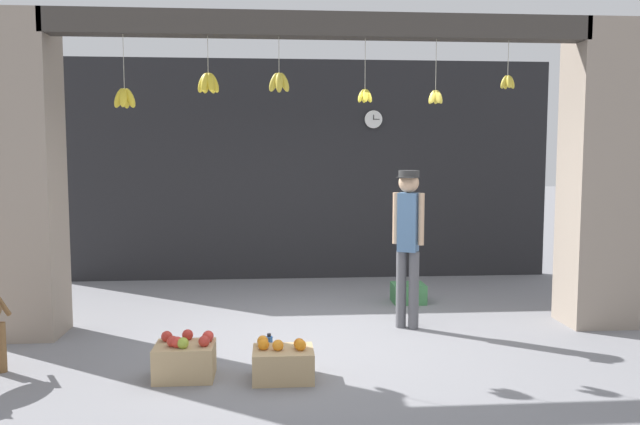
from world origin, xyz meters
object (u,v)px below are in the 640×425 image
water_bottle (269,350)px  wall_clock (373,119)px  fruit_crate_apples (185,359)px  produce_box_green (408,293)px  fruit_crate_oranges (283,363)px  shopkeeper (408,235)px

water_bottle → wall_clock: 4.76m
fruit_crate_apples → wall_clock: size_ratio=1.75×
fruit_crate_apples → produce_box_green: bearing=45.7°
wall_clock → produce_box_green: bearing=-83.2°
fruit_crate_oranges → fruit_crate_apples: fruit_crate_apples is taller
shopkeeper → produce_box_green: (0.27, 1.15, -0.89)m
shopkeeper → fruit_crate_oranges: (-1.37, -1.46, -0.87)m
shopkeeper → fruit_crate_apples: 2.71m
fruit_crate_oranges → water_bottle: 0.40m
fruit_crate_oranges → produce_box_green: size_ratio=1.25×
fruit_crate_oranges → water_bottle: fruit_crate_oranges is taller
produce_box_green → water_bottle: (-1.75, -2.23, 0.01)m
water_bottle → wall_clock: bearing=68.2°
fruit_crate_oranges → fruit_crate_apples: size_ratio=1.03×
produce_box_green → wall_clock: bearing=96.8°
shopkeeper → wall_clock: 3.13m
shopkeeper → fruit_crate_apples: shopkeeper is taller
fruit_crate_oranges → wall_clock: 5.03m
wall_clock → water_bottle: bearing=-111.8°
shopkeeper → produce_box_green: bearing=-75.6°
fruit_crate_oranges → water_bottle: size_ratio=1.79×
fruit_crate_apples → produce_box_green: (2.45, 2.51, -0.04)m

